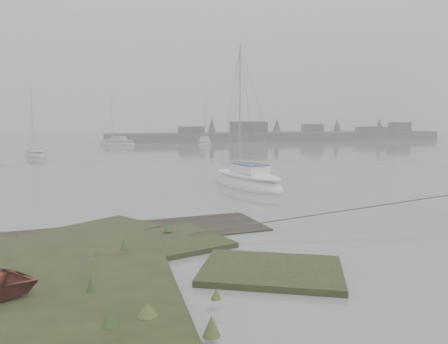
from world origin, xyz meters
TOP-DOWN VIEW (x-y plane):
  - ground at (0.00, 30.00)m, footprint 160.00×160.00m
  - far_shoreline at (26.84, 61.90)m, footprint 60.00×8.00m
  - sailboat_white at (4.20, 12.88)m, footprint 3.68×6.44m
  - sailboat_far_a at (-10.60, 37.53)m, footprint 3.35×5.61m
  - sailboat_far_b at (10.26, 51.68)m, footprint 3.49×5.55m
  - sailboat_far_c at (-2.08, 54.19)m, footprint 5.84×4.56m

SIDE VIEW (x-z plane):
  - ground at x=0.00m, z-range 0.00..0.00m
  - sailboat_far_b at x=10.26m, z-range -3.50..3.96m
  - sailboat_far_a at x=-10.60m, z-range -3.53..3.99m
  - sailboat_far_c at x=-2.08m, z-range -3.77..4.27m
  - sailboat_white at x=4.20m, z-range -4.05..4.59m
  - far_shoreline at x=26.84m, z-range -1.22..2.93m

